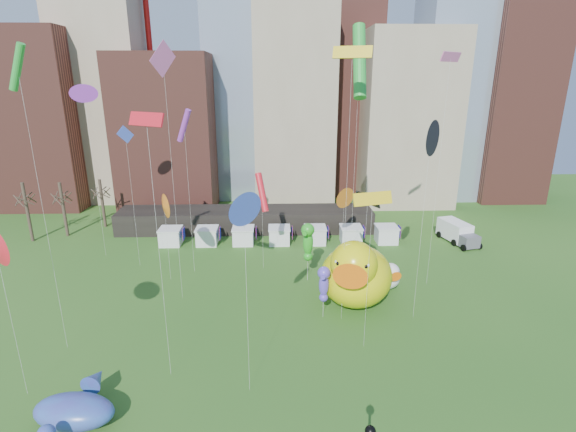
{
  "coord_description": "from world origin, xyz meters",
  "views": [
    {
      "loc": [
        0.53,
        -20.53,
        21.97
      ],
      "look_at": [
        1.46,
        10.83,
        12.0
      ],
      "focal_mm": 27.0,
      "sensor_mm": 36.0,
      "label": 1
    }
  ],
  "objects_px": {
    "seahorse_green": "(308,239)",
    "whale_inflatable": "(76,409)",
    "small_duck": "(386,275)",
    "big_duck": "(356,273)",
    "seahorse_purple": "(324,281)",
    "box_truck": "(457,232)"
  },
  "relations": [
    {
      "from": "small_duck",
      "to": "whale_inflatable",
      "type": "height_order",
      "value": "small_duck"
    },
    {
      "from": "big_duck",
      "to": "seahorse_purple",
      "type": "xyz_separation_m",
      "value": [
        -3.43,
        -2.37,
        0.33
      ]
    },
    {
      "from": "big_duck",
      "to": "whale_inflatable",
      "type": "relative_size",
      "value": 1.53
    },
    {
      "from": "small_duck",
      "to": "big_duck",
      "type": "bearing_deg",
      "value": -153.24
    },
    {
      "from": "seahorse_green",
      "to": "whale_inflatable",
      "type": "distance_m",
      "value": 27.21
    },
    {
      "from": "big_duck",
      "to": "whale_inflatable",
      "type": "distance_m",
      "value": 26.3
    },
    {
      "from": "seahorse_purple",
      "to": "whale_inflatable",
      "type": "bearing_deg",
      "value": -131.61
    },
    {
      "from": "seahorse_purple",
      "to": "box_truck",
      "type": "relative_size",
      "value": 0.75
    },
    {
      "from": "big_duck",
      "to": "box_truck",
      "type": "height_order",
      "value": "big_duck"
    },
    {
      "from": "small_duck",
      "to": "seahorse_purple",
      "type": "relative_size",
      "value": 0.87
    },
    {
      "from": "big_duck",
      "to": "seahorse_green",
      "type": "height_order",
      "value": "big_duck"
    },
    {
      "from": "box_truck",
      "to": "small_duck",
      "type": "bearing_deg",
      "value": -148.81
    },
    {
      "from": "small_duck",
      "to": "seahorse_purple",
      "type": "xyz_separation_m",
      "value": [
        -7.5,
        -5.91,
        2.31
      ]
    },
    {
      "from": "small_duck",
      "to": "seahorse_green",
      "type": "relative_size",
      "value": 0.67
    },
    {
      "from": "small_duck",
      "to": "box_truck",
      "type": "xyz_separation_m",
      "value": [
        13.42,
        13.75,
        -0.05
      ]
    },
    {
      "from": "seahorse_purple",
      "to": "small_duck",
      "type": "bearing_deg",
      "value": 50.9
    },
    {
      "from": "small_duck",
      "to": "seahorse_purple",
      "type": "distance_m",
      "value": 9.82
    },
    {
      "from": "big_duck",
      "to": "seahorse_green",
      "type": "xyz_separation_m",
      "value": [
        -4.34,
        5.67,
        1.55
      ]
    },
    {
      "from": "small_duck",
      "to": "whale_inflatable",
      "type": "xyz_separation_m",
      "value": [
        -25.37,
        -18.78,
        -0.41
      ]
    },
    {
      "from": "big_duck",
      "to": "box_truck",
      "type": "xyz_separation_m",
      "value": [
        17.49,
        17.29,
        -2.03
      ]
    },
    {
      "from": "big_duck",
      "to": "box_truck",
      "type": "bearing_deg",
      "value": 61.96
    },
    {
      "from": "seahorse_green",
      "to": "whale_inflatable",
      "type": "xyz_separation_m",
      "value": [
        -16.96,
        -20.91,
        -3.94
      ]
    }
  ]
}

